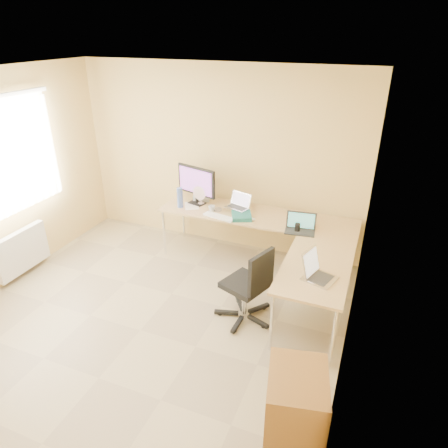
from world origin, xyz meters
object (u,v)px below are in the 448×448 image
at_px(office_chair, 245,280).
at_px(mug, 212,209).
at_px(desk_return, 313,295).
at_px(laptop_return, 321,269).
at_px(cabinet, 295,412).
at_px(water_bottle, 180,198).
at_px(monitor, 197,185).
at_px(laptop_center, 238,201).
at_px(desk_fan, 201,196).
at_px(keyboard, 219,217).
at_px(desk_main, 256,239).
at_px(laptop_black, 301,224).

bearing_deg(office_chair, mug, 149.31).
distance_m(desk_return, laptop_return, 0.54).
relative_size(laptop_return, cabinet, 0.47).
relative_size(water_bottle, cabinet, 0.38).
bearing_deg(mug, cabinet, -54.30).
distance_m(monitor, laptop_return, 2.34).
distance_m(mug, water_bottle, 0.48).
distance_m(water_bottle, office_chair, 1.72).
height_order(laptop_center, mug, laptop_center).
xyz_separation_m(monitor, cabinet, (2.03, -2.59, -0.64)).
height_order(monitor, desk_fan, monitor).
distance_m(keyboard, office_chair, 1.18).
bearing_deg(desk_main, laptop_center, -177.92).
bearing_deg(monitor, keyboard, -17.92).
relative_size(desk_main, monitor, 4.16).
height_order(desk_return, cabinet, cabinet).
bearing_deg(laptop_black, cabinet, -84.92).
xyz_separation_m(desk_return, office_chair, (-0.72, -0.20, 0.14)).
bearing_deg(office_chair, desk_fan, 151.85).
relative_size(laptop_black, water_bottle, 1.27).
xyz_separation_m(laptop_center, cabinet, (1.40, -2.53, -0.53)).
distance_m(desk_main, desk_return, 1.40).
xyz_separation_m(laptop_center, laptop_return, (1.32, -1.22, -0.04)).
bearing_deg(desk_fan, keyboard, -28.25).
bearing_deg(monitor, mug, -15.14).
relative_size(laptop_black, laptop_return, 1.03).
bearing_deg(desk_return, keyboard, 152.68).
bearing_deg(mug, laptop_black, -6.72).
xyz_separation_m(desk_main, laptop_return, (1.05, -1.23, 0.48)).
bearing_deg(laptop_return, laptop_black, 40.90).
bearing_deg(laptop_return, office_chair, 105.65).
relative_size(desk_main, desk_fan, 10.07).
relative_size(laptop_black, desk_fan, 1.38).
xyz_separation_m(laptop_black, office_chair, (-0.39, -0.91, -0.34)).
bearing_deg(keyboard, desk_main, 43.53).
relative_size(monitor, water_bottle, 2.24).
height_order(laptop_black, desk_fan, desk_fan).
bearing_deg(desk_main, office_chair, -78.07).
xyz_separation_m(laptop_black, cabinet, (0.48, -2.26, -0.48)).
bearing_deg(cabinet, water_bottle, 120.62).
height_order(desk_main, cabinet, cabinet).
xyz_separation_m(desk_return, laptop_black, (-0.33, 0.71, 0.48)).
xyz_separation_m(desk_fan, office_chair, (1.10, -1.24, -0.36)).
height_order(mug, laptop_return, laptop_return).
height_order(desk_main, laptop_center, laptop_center).
bearing_deg(office_chair, laptop_return, 18.34).
distance_m(laptop_black, keyboard, 1.08).
xyz_separation_m(desk_return, cabinet, (0.15, -1.54, -0.01)).
height_order(desk_main, desk_fan, desk_fan).
xyz_separation_m(laptop_center, office_chair, (0.53, -1.19, -0.39)).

